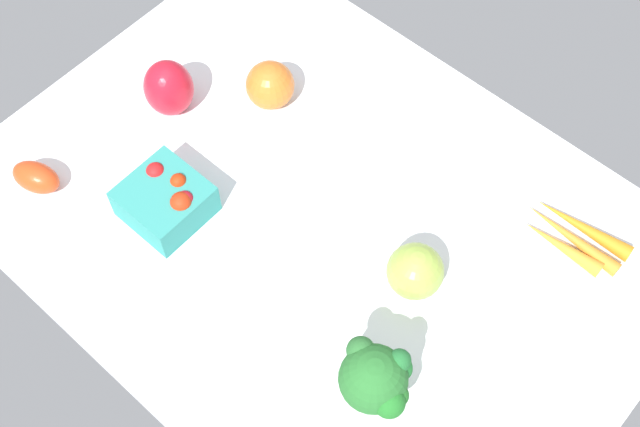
{
  "coord_description": "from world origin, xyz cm",
  "views": [
    {
      "loc": [
        43.1,
        -48.55,
        115.17
      ],
      "look_at": [
        0.0,
        0.0,
        4.0
      ],
      "focal_mm": 47.29,
      "sensor_mm": 36.0,
      "label": 1
    }
  ],
  "objects_px": {
    "carrot_bunch": "(573,236)",
    "heirloom_tomato_orange": "(270,85)",
    "berry_basket": "(166,200)",
    "broccoli_head": "(376,379)",
    "bell_pepper_red": "(170,87)",
    "heirloom_tomato_green": "(415,271)",
    "roma_tomato": "(36,177)"
  },
  "relations": [
    {
      "from": "roma_tomato",
      "to": "heirloom_tomato_orange",
      "type": "distance_m",
      "value": 0.4
    },
    {
      "from": "berry_basket",
      "to": "carrot_bunch",
      "type": "xyz_separation_m",
      "value": [
        0.5,
        0.37,
        -0.02
      ]
    },
    {
      "from": "heirloom_tomato_orange",
      "to": "carrot_bunch",
      "type": "bearing_deg",
      "value": 11.72
    },
    {
      "from": "heirloom_tomato_green",
      "to": "heirloom_tomato_orange",
      "type": "bearing_deg",
      "value": 164.27
    },
    {
      "from": "bell_pepper_red",
      "to": "roma_tomato",
      "type": "distance_m",
      "value": 0.26
    },
    {
      "from": "carrot_bunch",
      "to": "broccoli_head",
      "type": "bearing_deg",
      "value": -99.49
    },
    {
      "from": "bell_pepper_red",
      "to": "heirloom_tomato_orange",
      "type": "bearing_deg",
      "value": 45.92
    },
    {
      "from": "broccoli_head",
      "to": "roma_tomato",
      "type": "distance_m",
      "value": 0.63
    },
    {
      "from": "carrot_bunch",
      "to": "heirloom_tomato_orange",
      "type": "xyz_separation_m",
      "value": [
        -0.53,
        -0.11,
        0.03
      ]
    },
    {
      "from": "carrot_bunch",
      "to": "roma_tomato",
      "type": "height_order",
      "value": "roma_tomato"
    },
    {
      "from": "heirloom_tomato_green",
      "to": "roma_tomato",
      "type": "distance_m",
      "value": 0.61
    },
    {
      "from": "heirloom_tomato_green",
      "to": "bell_pepper_red",
      "type": "relative_size",
      "value": 0.82
    },
    {
      "from": "roma_tomato",
      "to": "heirloom_tomato_orange",
      "type": "height_order",
      "value": "heirloom_tomato_orange"
    },
    {
      "from": "carrot_bunch",
      "to": "roma_tomato",
      "type": "relative_size",
      "value": 2.08
    },
    {
      "from": "carrot_bunch",
      "to": "bell_pepper_red",
      "type": "bearing_deg",
      "value": -160.52
    },
    {
      "from": "broccoli_head",
      "to": "bell_pepper_red",
      "type": "distance_m",
      "value": 0.6
    },
    {
      "from": "broccoli_head",
      "to": "heirloom_tomato_green",
      "type": "relative_size",
      "value": 1.59
    },
    {
      "from": "bell_pepper_red",
      "to": "roma_tomato",
      "type": "height_order",
      "value": "bell_pepper_red"
    },
    {
      "from": "bell_pepper_red",
      "to": "berry_basket",
      "type": "height_order",
      "value": "bell_pepper_red"
    },
    {
      "from": "carrot_bunch",
      "to": "heirloom_tomato_green",
      "type": "bearing_deg",
      "value": -121.58
    },
    {
      "from": "heirloom_tomato_green",
      "to": "bell_pepper_red",
      "type": "xyz_separation_m",
      "value": [
        -0.51,
        -0.01,
        0.01
      ]
    },
    {
      "from": "broccoli_head",
      "to": "bell_pepper_red",
      "type": "xyz_separation_m",
      "value": [
        -0.57,
        0.17,
        -0.03
      ]
    },
    {
      "from": "carrot_bunch",
      "to": "heirloom_tomato_orange",
      "type": "distance_m",
      "value": 0.54
    },
    {
      "from": "broccoli_head",
      "to": "heirloom_tomato_orange",
      "type": "xyz_separation_m",
      "value": [
        -0.46,
        0.29,
        -0.04
      ]
    },
    {
      "from": "bell_pepper_red",
      "to": "roma_tomato",
      "type": "relative_size",
      "value": 1.29
    },
    {
      "from": "heirloom_tomato_green",
      "to": "carrot_bunch",
      "type": "bearing_deg",
      "value": 58.42
    },
    {
      "from": "carrot_bunch",
      "to": "roma_tomato",
      "type": "xyz_separation_m",
      "value": [
        -0.68,
        -0.48,
        0.01
      ]
    },
    {
      "from": "broccoli_head",
      "to": "heirloom_tomato_orange",
      "type": "relative_size",
      "value": 1.64
    },
    {
      "from": "berry_basket",
      "to": "carrot_bunch",
      "type": "height_order",
      "value": "berry_basket"
    },
    {
      "from": "roma_tomato",
      "to": "heirloom_tomato_green",
      "type": "bearing_deg",
      "value": -173.46
    },
    {
      "from": "broccoli_head",
      "to": "berry_basket",
      "type": "height_order",
      "value": "broccoli_head"
    },
    {
      "from": "bell_pepper_red",
      "to": "roma_tomato",
      "type": "xyz_separation_m",
      "value": [
        -0.04,
        -0.25,
        -0.03
      ]
    }
  ]
}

